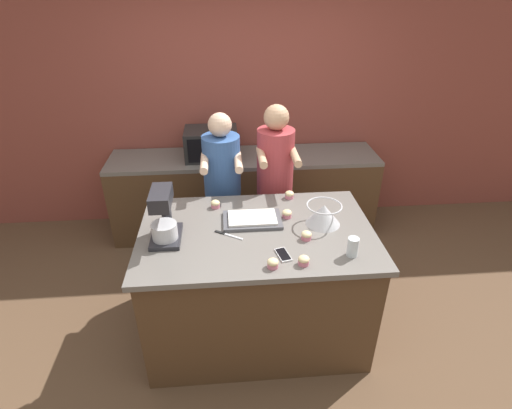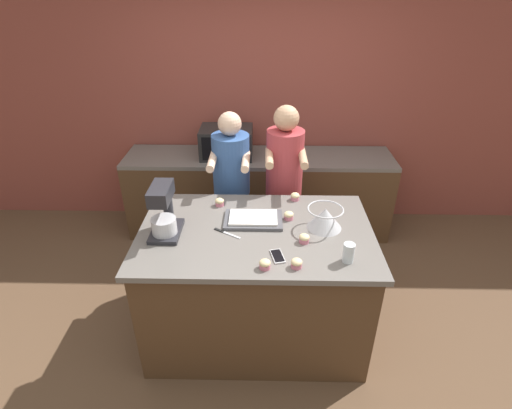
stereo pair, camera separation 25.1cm
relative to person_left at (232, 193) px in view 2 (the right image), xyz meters
The scene contains 19 objects.
ground_plane 1.17m from the person_left, 73.92° to the right, with size 16.00×16.00×0.00m, color brown.
back_wall 1.22m from the person_left, 77.83° to the left, with size 10.00×0.06×2.70m.
island_counter 0.90m from the person_left, 73.92° to the right, with size 1.65×1.05×0.96m.
back_counter 0.85m from the person_left, 72.24° to the left, with size 2.80×0.60×0.88m.
person_left is the anchor object (origin of this frame).
person_right 0.46m from the person_left, ahead, with size 0.33×0.50×1.62m.
stand_mixer 0.98m from the person_left, 114.56° to the right, with size 0.20×0.30×0.37m.
mixing_bowl 1.06m from the person_left, 46.44° to the right, with size 0.25×0.25×0.16m.
baking_tray 0.73m from the person_left, 72.84° to the right, with size 0.42×0.27×0.04m.
microwave_oven 0.76m from the person_left, 98.07° to the left, with size 0.53×0.39×0.30m.
cell_phone 1.18m from the person_left, 71.22° to the right, with size 0.10×0.16×0.01m.
drinking_glass 1.41m from the person_left, 54.49° to the right, with size 0.07×0.07×0.13m.
knife 0.85m from the person_left, 88.56° to the right, with size 0.19×0.13×0.01m.
cupcake_0 1.31m from the person_left, 67.95° to the right, with size 0.07×0.07×0.06m.
cupcake_1 0.81m from the person_left, 54.01° to the right, with size 0.07×0.07×0.06m.
cupcake_2 1.26m from the person_left, 76.39° to the right, with size 0.07×0.07×0.06m.
cupcake_3 1.10m from the person_left, 59.25° to the right, with size 0.07×0.07×0.06m.
cupcake_4 0.66m from the person_left, 33.41° to the right, with size 0.07×0.07×0.06m.
cupcake_5 0.49m from the person_left, 97.30° to the right, with size 0.07×0.07×0.06m.
Camera 2 is at (0.05, -2.34, 2.51)m, focal length 28.00 mm.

